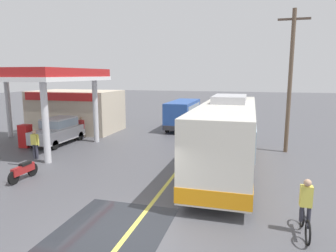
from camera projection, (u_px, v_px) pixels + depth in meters
The scene contains 12 objects.
ground at pixel (212, 126), 28.10m from camera, with size 120.00×120.00×0.00m, color #4C4C51.
lane_divider_stripe at pixel (204, 137), 23.35m from camera, with size 0.16×50.00×0.01m, color #D8CC4C.
wet_puddle_patch at pixel (98, 245), 8.52m from camera, with size 3.34×5.75×0.01m, color #26282D.
coach_bus_main at pixel (227, 137), 14.82m from camera, with size 2.60×11.04×3.69m.
gas_station_roadside at pixel (62, 102), 23.62m from camera, with size 9.10×11.95×5.10m.
car_at_pump at pixel (58, 129), 20.87m from camera, with size 1.70×4.20×1.82m.
minibus_opposing_lane at pixel (183, 112), 26.72m from camera, with size 2.04×6.13×2.44m.
cyclist_on_shoulder at pixel (306, 209), 8.99m from camera, with size 0.34×1.82×1.72m.
motorcycle_parked_forecourt at pixel (23, 170), 13.75m from camera, with size 0.55×1.80×0.92m.
pedestrian_near_pump at pixel (81, 126), 22.52m from camera, with size 0.55×0.22×1.66m.
pedestrian_by_shop at pixel (35, 143), 17.15m from camera, with size 0.55×0.22×1.66m.
utility_pole_roadside at pixel (290, 80), 18.10m from camera, with size 1.80×0.24×8.50m.
Camera 1 is at (3.41, -7.79, 4.72)m, focal length 32.50 mm.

